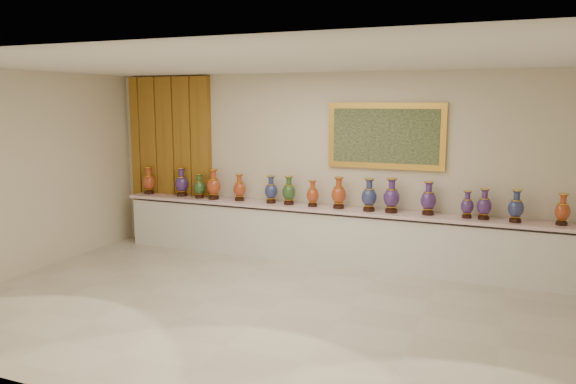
# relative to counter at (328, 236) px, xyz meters

# --- Properties ---
(ground) EXTENTS (8.00, 8.00, 0.00)m
(ground) POSITION_rel_counter_xyz_m (0.00, -2.27, -0.44)
(ground) COLOR beige
(ground) RESTS_ON ground
(room) EXTENTS (8.00, 8.00, 8.00)m
(room) POSITION_rel_counter_xyz_m (-2.41, 0.17, 1.15)
(room) COLOR beige
(room) RESTS_ON ground
(counter) EXTENTS (7.28, 0.48, 0.90)m
(counter) POSITION_rel_counter_xyz_m (0.00, 0.00, 0.00)
(counter) COLOR white
(counter) RESTS_ON ground
(vase_0) EXTENTS (0.24, 0.24, 0.49)m
(vase_0) POSITION_rel_counter_xyz_m (-3.40, -0.00, 0.68)
(vase_0) COLOR black
(vase_0) RESTS_ON counter
(vase_1) EXTENTS (0.29, 0.29, 0.50)m
(vase_1) POSITION_rel_counter_xyz_m (-2.72, 0.02, 0.69)
(vase_1) COLOR black
(vase_1) RESTS_ON counter
(vase_2) EXTENTS (0.22, 0.22, 0.42)m
(vase_2) POSITION_rel_counter_xyz_m (-2.33, -0.04, 0.65)
(vase_2) COLOR black
(vase_2) RESTS_ON counter
(vase_3) EXTENTS (0.25, 0.25, 0.52)m
(vase_3) POSITION_rel_counter_xyz_m (-2.04, -0.04, 0.70)
(vase_3) COLOR black
(vase_3) RESTS_ON counter
(vase_4) EXTENTS (0.28, 0.28, 0.45)m
(vase_4) POSITION_rel_counter_xyz_m (-1.57, 0.01, 0.67)
(vase_4) COLOR black
(vase_4) RESTS_ON counter
(vase_5) EXTENTS (0.23, 0.23, 0.45)m
(vase_5) POSITION_rel_counter_xyz_m (-0.99, 0.00, 0.67)
(vase_5) COLOR black
(vase_5) RESTS_ON counter
(vase_6) EXTENTS (0.28, 0.28, 0.46)m
(vase_6) POSITION_rel_counter_xyz_m (-0.67, -0.00, 0.67)
(vase_6) COLOR black
(vase_6) RESTS_ON counter
(vase_7) EXTENTS (0.26, 0.26, 0.42)m
(vase_7) POSITION_rel_counter_xyz_m (-0.26, -0.02, 0.65)
(vase_7) COLOR black
(vase_7) RESTS_ON counter
(vase_8) EXTENTS (0.29, 0.29, 0.49)m
(vase_8) POSITION_rel_counter_xyz_m (0.17, -0.01, 0.68)
(vase_8) COLOR black
(vase_8) RESTS_ON counter
(vase_9) EXTENTS (0.28, 0.28, 0.50)m
(vase_9) POSITION_rel_counter_xyz_m (0.66, -0.05, 0.69)
(vase_9) COLOR black
(vase_9) RESTS_ON counter
(vase_10) EXTENTS (0.30, 0.30, 0.52)m
(vase_10) POSITION_rel_counter_xyz_m (1.00, -0.03, 0.70)
(vase_10) COLOR black
(vase_10) RESTS_ON counter
(vase_11) EXTENTS (0.25, 0.25, 0.49)m
(vase_11) POSITION_rel_counter_xyz_m (1.54, 0.02, 0.69)
(vase_11) COLOR black
(vase_11) RESTS_ON counter
(vase_12) EXTENTS (0.23, 0.23, 0.39)m
(vase_12) POSITION_rel_counter_xyz_m (2.09, -0.00, 0.64)
(vase_12) COLOR black
(vase_12) RESTS_ON counter
(vase_13) EXTENTS (0.24, 0.24, 0.44)m
(vase_13) POSITION_rel_counter_xyz_m (2.32, -0.02, 0.66)
(vase_13) COLOR black
(vase_13) RESTS_ON counter
(vase_14) EXTENTS (0.25, 0.25, 0.45)m
(vase_14) POSITION_rel_counter_xyz_m (2.73, -0.05, 0.67)
(vase_14) COLOR black
(vase_14) RESTS_ON counter
(vase_15) EXTENTS (0.25, 0.25, 0.43)m
(vase_15) POSITION_rel_counter_xyz_m (3.31, -0.00, 0.66)
(vase_15) COLOR black
(vase_15) RESTS_ON counter
(label_card) EXTENTS (0.10, 0.06, 0.00)m
(label_card) POSITION_rel_counter_xyz_m (-1.90, -0.14, 0.47)
(label_card) COLOR white
(label_card) RESTS_ON counter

